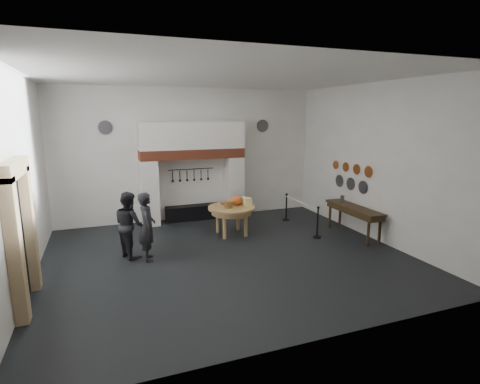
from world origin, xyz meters
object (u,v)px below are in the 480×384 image
object	(u,v)px
iron_range	(194,212)
barrier_post_far	(286,208)
visitor_near	(147,226)
side_table	(354,208)
work_table	(231,208)
barrier_post_near	(318,223)
visitor_far	(129,224)

from	to	relation	value
iron_range	barrier_post_far	bearing A→B (deg)	-22.22
iron_range	visitor_near	distance (m)	3.81
visitor_near	side_table	distance (m)	6.04
work_table	barrier_post_near	bearing A→B (deg)	-27.28
iron_range	visitor_near	bearing A→B (deg)	-121.07
iron_range	side_table	bearing A→B (deg)	-39.85
visitor_near	iron_range	bearing A→B (deg)	-30.09
iron_range	work_table	xyz separation A→B (m)	(0.70, -2.04, 0.59)
visitor_far	barrier_post_far	world-z (taller)	visitor_far
iron_range	work_table	world-z (taller)	work_table
work_table	barrier_post_near	world-z (taller)	barrier_post_near
visitor_far	barrier_post_near	bearing A→B (deg)	-116.73
work_table	barrier_post_near	distance (m)	2.61
iron_range	work_table	distance (m)	2.23
visitor_near	barrier_post_near	size ratio (longest dim) A/B	1.93
barrier_post_near	barrier_post_far	world-z (taller)	same
visitor_near	visitor_far	world-z (taller)	visitor_near
work_table	visitor_near	world-z (taller)	visitor_near
visitor_near	side_table	size ratio (longest dim) A/B	0.79
side_table	barrier_post_far	world-z (taller)	same
barrier_post_near	iron_range	bearing A→B (deg)	132.85
work_table	visitor_near	xyz separation A→B (m)	(-2.63, -1.18, 0.03)
iron_range	visitor_near	xyz separation A→B (m)	(-1.94, -3.22, 0.62)
iron_range	work_table	size ratio (longest dim) A/B	1.34
side_table	visitor_far	bearing A→B (deg)	174.63
barrier_post_near	visitor_near	bearing A→B (deg)	179.96
visitor_far	barrier_post_near	size ratio (longest dim) A/B	1.89
iron_range	visitor_near	size ratio (longest dim) A/B	1.09
work_table	side_table	distance (m)	3.67
barrier_post_near	work_table	bearing A→B (deg)	152.72
barrier_post_far	side_table	bearing A→B (deg)	-63.19
visitor_near	visitor_far	bearing A→B (deg)	45.98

